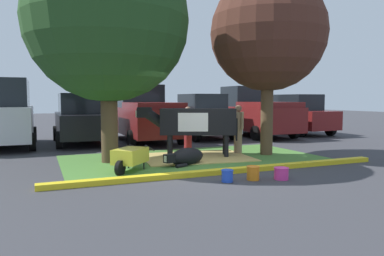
{
  "coord_description": "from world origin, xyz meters",
  "views": [
    {
      "loc": [
        -3.76,
        -8.45,
        1.81
      ],
      "look_at": [
        0.64,
        2.02,
        0.9
      ],
      "focal_mm": 34.38,
      "sensor_mm": 36.0,
      "label": 1
    }
  ],
  "objects_px": {
    "cow_holstein": "(194,122)",
    "sedan_silver": "(202,117)",
    "wheelbarrow": "(130,156)",
    "bucket_blue": "(227,175)",
    "hatchback_white": "(297,115)",
    "person_visitor_near": "(238,128)",
    "shade_tree_right": "(268,34)",
    "sedan_red": "(81,119)",
    "person_handler": "(188,128)",
    "bucket_pink": "(281,173)",
    "suv_dark_grey": "(4,113)",
    "pickup_truck_black": "(144,115)",
    "pickup_truck_maroon": "(253,113)",
    "calf_lying": "(186,157)",
    "bucket_orange": "(253,173)",
    "shade_tree_left": "(108,21)"
  },
  "relations": [
    {
      "from": "person_visitor_near",
      "to": "bucket_blue",
      "type": "height_order",
      "value": "person_visitor_near"
    },
    {
      "from": "shade_tree_left",
      "to": "pickup_truck_black",
      "type": "bearing_deg",
      "value": 64.29
    },
    {
      "from": "shade_tree_right",
      "to": "person_visitor_near",
      "type": "bearing_deg",
      "value": 145.73
    },
    {
      "from": "bucket_blue",
      "to": "hatchback_white",
      "type": "height_order",
      "value": "hatchback_white"
    },
    {
      "from": "shade_tree_left",
      "to": "wheelbarrow",
      "type": "distance_m",
      "value": 3.88
    },
    {
      "from": "person_handler",
      "to": "bucket_orange",
      "type": "distance_m",
      "value": 4.77
    },
    {
      "from": "wheelbarrow",
      "to": "sedan_silver",
      "type": "bearing_deg",
      "value": 53.21
    },
    {
      "from": "wheelbarrow",
      "to": "sedan_silver",
      "type": "height_order",
      "value": "sedan_silver"
    },
    {
      "from": "bucket_orange",
      "to": "bucket_pink",
      "type": "xyz_separation_m",
      "value": [
        0.61,
        -0.21,
        -0.02
      ]
    },
    {
      "from": "person_handler",
      "to": "sedan_red",
      "type": "relative_size",
      "value": 0.35
    },
    {
      "from": "cow_holstein",
      "to": "bucket_pink",
      "type": "height_order",
      "value": "cow_holstein"
    },
    {
      "from": "pickup_truck_black",
      "to": "shade_tree_right",
      "type": "bearing_deg",
      "value": -64.87
    },
    {
      "from": "wheelbarrow",
      "to": "cow_holstein",
      "type": "bearing_deg",
      "value": 32.76
    },
    {
      "from": "sedan_silver",
      "to": "hatchback_white",
      "type": "relative_size",
      "value": 1.0
    },
    {
      "from": "person_handler",
      "to": "hatchback_white",
      "type": "bearing_deg",
      "value": 25.98
    },
    {
      "from": "wheelbarrow",
      "to": "pickup_truck_black",
      "type": "height_order",
      "value": "pickup_truck_black"
    },
    {
      "from": "sedan_red",
      "to": "bucket_pink",
      "type": "bearing_deg",
      "value": -68.53
    },
    {
      "from": "shade_tree_left",
      "to": "bucket_pink",
      "type": "height_order",
      "value": "shade_tree_left"
    },
    {
      "from": "person_visitor_near",
      "to": "hatchback_white",
      "type": "height_order",
      "value": "hatchback_white"
    },
    {
      "from": "wheelbarrow",
      "to": "bucket_blue",
      "type": "xyz_separation_m",
      "value": [
        1.7,
        -1.9,
        -0.25
      ]
    },
    {
      "from": "shade_tree_left",
      "to": "shade_tree_right",
      "type": "distance_m",
      "value": 4.94
    },
    {
      "from": "calf_lying",
      "to": "bucket_blue",
      "type": "relative_size",
      "value": 4.87
    },
    {
      "from": "shade_tree_left",
      "to": "calf_lying",
      "type": "relative_size",
      "value": 4.68
    },
    {
      "from": "calf_lying",
      "to": "pickup_truck_maroon",
      "type": "height_order",
      "value": "pickup_truck_maroon"
    },
    {
      "from": "calf_lying",
      "to": "hatchback_white",
      "type": "height_order",
      "value": "hatchback_white"
    },
    {
      "from": "sedan_silver",
      "to": "hatchback_white",
      "type": "bearing_deg",
      "value": -1.5
    },
    {
      "from": "wheelbarrow",
      "to": "sedan_silver",
      "type": "xyz_separation_m",
      "value": [
        4.93,
        6.59,
        0.6
      ]
    },
    {
      "from": "person_visitor_near",
      "to": "sedan_red",
      "type": "distance_m",
      "value": 6.65
    },
    {
      "from": "suv_dark_grey",
      "to": "pickup_truck_maroon",
      "type": "height_order",
      "value": "suv_dark_grey"
    },
    {
      "from": "wheelbarrow",
      "to": "bucket_blue",
      "type": "relative_size",
      "value": 5.06
    },
    {
      "from": "calf_lying",
      "to": "wheelbarrow",
      "type": "distance_m",
      "value": 1.62
    },
    {
      "from": "bucket_pink",
      "to": "sedan_silver",
      "type": "height_order",
      "value": "sedan_silver"
    },
    {
      "from": "sedan_silver",
      "to": "pickup_truck_maroon",
      "type": "xyz_separation_m",
      "value": [
        2.72,
        -0.1,
        0.13
      ]
    },
    {
      "from": "calf_lying",
      "to": "pickup_truck_maroon",
      "type": "relative_size",
      "value": 0.25
    },
    {
      "from": "shade_tree_left",
      "to": "sedan_red",
      "type": "height_order",
      "value": "shade_tree_left"
    },
    {
      "from": "calf_lying",
      "to": "sedan_silver",
      "type": "bearing_deg",
      "value": 62.28
    },
    {
      "from": "shade_tree_left",
      "to": "pickup_truck_maroon",
      "type": "distance_m",
      "value": 9.72
    },
    {
      "from": "bucket_pink",
      "to": "suv_dark_grey",
      "type": "distance_m",
      "value": 10.58
    },
    {
      "from": "shade_tree_right",
      "to": "hatchback_white",
      "type": "height_order",
      "value": "shade_tree_right"
    },
    {
      "from": "cow_holstein",
      "to": "person_handler",
      "type": "bearing_deg",
      "value": 76.91
    },
    {
      "from": "person_visitor_near",
      "to": "sedan_silver",
      "type": "xyz_separation_m",
      "value": [
        0.99,
        5.05,
        0.13
      ]
    },
    {
      "from": "cow_holstein",
      "to": "sedan_silver",
      "type": "distance_m",
      "value": 5.65
    },
    {
      "from": "person_handler",
      "to": "pickup_truck_maroon",
      "type": "distance_m",
      "value": 6.22
    },
    {
      "from": "sedan_silver",
      "to": "bucket_orange",
      "type": "bearing_deg",
      "value": -106.97
    },
    {
      "from": "shade_tree_right",
      "to": "sedan_red",
      "type": "bearing_deg",
      "value": 133.33
    },
    {
      "from": "pickup_truck_black",
      "to": "bucket_blue",
      "type": "bearing_deg",
      "value": -93.1
    },
    {
      "from": "bucket_blue",
      "to": "hatchback_white",
      "type": "bearing_deg",
      "value": 44.33
    },
    {
      "from": "suv_dark_grey",
      "to": "bucket_blue",
      "type": "bearing_deg",
      "value": -59.38
    },
    {
      "from": "wheelbarrow",
      "to": "suv_dark_grey",
      "type": "height_order",
      "value": "suv_dark_grey"
    },
    {
      "from": "person_visitor_near",
      "to": "suv_dark_grey",
      "type": "xyz_separation_m",
      "value": [
        -7.15,
        4.85,
        0.41
      ]
    }
  ]
}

